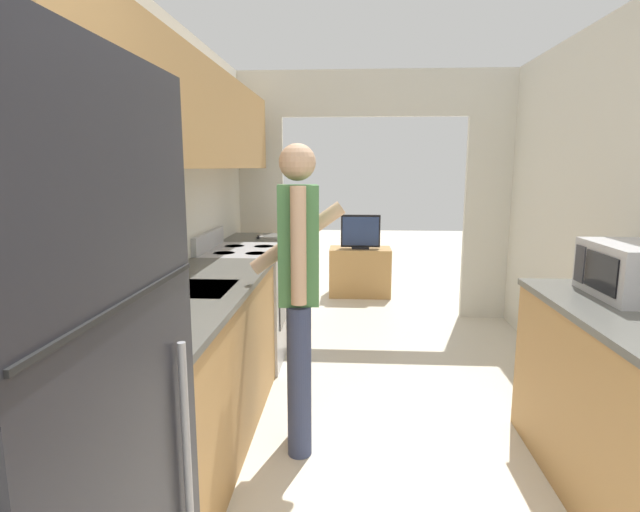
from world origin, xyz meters
TOP-DOWN VIEW (x-y plane):
  - wall_left at (-1.33, 2.11)m, footprint 0.38×7.06m
  - wall_far_with_doorway at (0.00, 4.69)m, footprint 3.16×0.06m
  - counter_left at (-1.08, 2.45)m, footprint 0.62×3.56m
  - range_oven at (-1.07, 3.42)m, footprint 0.66×0.78m
  - person at (-0.50, 2.12)m, footprint 0.54×0.40m
  - microwave at (1.18, 2.06)m, footprint 0.36×0.52m
  - tv_cabinet at (-0.11, 5.53)m, footprint 0.74×0.42m
  - television at (-0.11, 5.49)m, footprint 0.47×0.16m
  - knife at (-1.08, 4.11)m, footprint 0.07×0.31m

SIDE VIEW (x-z plane):
  - tv_cabinet at x=-0.11m, z-range 0.00..0.59m
  - counter_left at x=-1.08m, z-range 0.00..0.91m
  - range_oven at x=-1.07m, z-range -0.06..0.98m
  - television at x=-0.11m, z-range 0.58..0.99m
  - person at x=-0.50m, z-range 0.06..1.74m
  - knife at x=-1.08m, z-range 0.90..0.92m
  - microwave at x=1.18m, z-range 0.91..1.18m
  - wall_far_with_doorway at x=0.00m, z-range 0.21..2.71m
  - wall_left at x=-1.33m, z-range 0.25..2.75m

